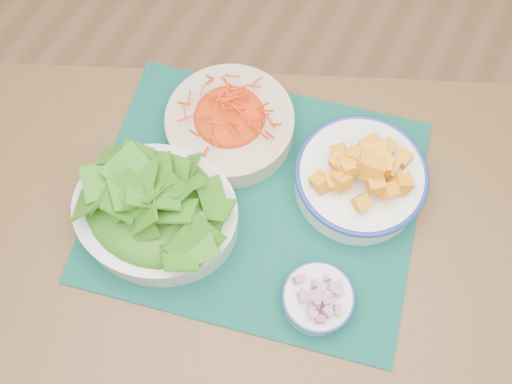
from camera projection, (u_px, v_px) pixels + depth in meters
table at (271, 271)px, 1.06m from camera, size 1.29×1.11×0.75m
placemat at (256, 199)px, 1.00m from camera, size 0.64×0.56×0.00m
carrot_bowl at (230, 120)px, 1.01m from camera, size 0.26×0.26×0.09m
squash_bowl at (362, 174)px, 0.96m from camera, size 0.25×0.25×0.11m
lettuce_bowl at (154, 208)px, 0.93m from camera, size 0.32×0.29×0.13m
onion_bowl at (318, 298)px, 0.90m from camera, size 0.12×0.12×0.06m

